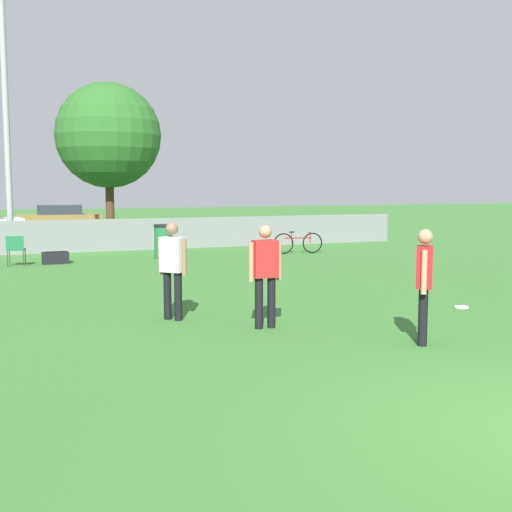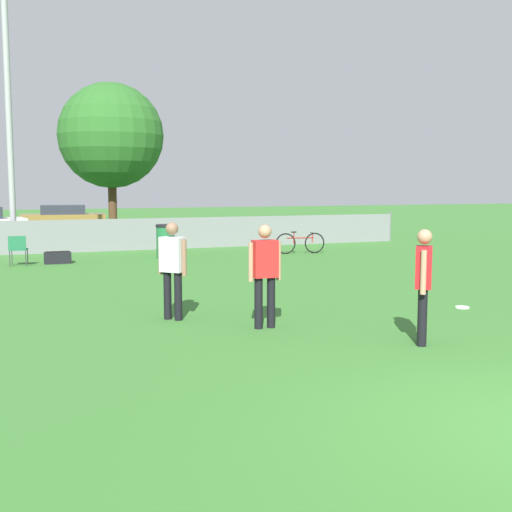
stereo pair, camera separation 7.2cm
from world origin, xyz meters
The scene contains 12 objects.
fence_backline centered at (0.00, 18.00, 0.55)m, with size 19.56×0.07×1.21m.
light_pole centered at (-4.47, 18.58, 5.96)m, with size 0.90×0.36×10.34m.
tree_near_pole centered at (-0.90, 20.57, 4.08)m, with size 3.92×3.92×6.05m.
player_defender_red centered at (0.71, 3.29, 0.93)m, with size 0.40×0.45×1.62m.
player_receiver_white centered at (-2.15, 6.20, 0.93)m, with size 0.42×0.43×1.62m.
player_thrower_red centered at (-0.96, 5.05, 0.93)m, with size 0.54×0.23×1.62m.
frisbee_disc centered at (3.02, 5.28, 0.01)m, with size 0.26×0.26×0.03m.
folding_chair_sideline centered at (-4.41, 14.81, 0.51)m, with size 0.53×0.53×0.85m.
bicycle_sideline centered at (4.30, 14.92, 0.36)m, with size 1.67×0.44×0.73m.
trash_bin centered at (-0.15, 15.16, 0.53)m, with size 0.58×0.58×1.05m.
gear_bag_sideline centered at (-3.35, 15.02, 0.17)m, with size 0.73×0.40×0.36m.
parked_car_tan centered at (-2.03, 28.86, 0.65)m, with size 4.17×2.24×1.29m.
Camera 1 is at (-4.74, -4.07, 2.22)m, focal length 45.00 mm.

